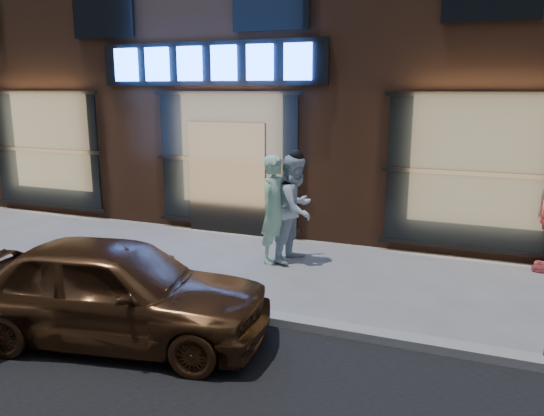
{
  "coord_description": "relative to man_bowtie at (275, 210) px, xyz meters",
  "views": [
    {
      "loc": [
        5.05,
        -6.18,
        3.09
      ],
      "look_at": [
        1.96,
        1.6,
        1.2
      ],
      "focal_mm": 35.0,
      "sensor_mm": 36.0,
      "label": 1
    }
  ],
  "objects": [
    {
      "name": "man_cap",
      "position": [
        0.31,
        0.21,
        0.0
      ],
      "size": [
        0.89,
        1.06,
        1.95
      ],
      "primitive_type": "imported",
      "rotation": [
        0.0,
        0.0,
        1.39
      ],
      "color": "white",
      "rests_on": "ground"
    },
    {
      "name": "gold_sedan",
      "position": [
        -0.73,
        -3.61,
        -0.31
      ],
      "size": [
        4.09,
        2.23,
        1.32
      ],
      "primitive_type": "imported",
      "rotation": [
        0.0,
        0.0,
        1.75
      ],
      "color": "brown",
      "rests_on": "ground"
    },
    {
      "name": "man_bowtie",
      "position": [
        0.0,
        0.0,
        0.0
      ],
      "size": [
        0.67,
        0.82,
        1.95
      ],
      "primitive_type": "imported",
      "rotation": [
        0.0,
        0.0,
        1.25
      ],
      "color": "#ACE2BC",
      "rests_on": "ground"
    },
    {
      "name": "storefront_building",
      "position": [
        -1.7,
        5.55,
        4.18
      ],
      "size": [
        30.2,
        8.28,
        10.3
      ],
      "color": "#54301E",
      "rests_on": "ground"
    },
    {
      "name": "curb",
      "position": [
        -1.7,
        -2.44,
        -0.91
      ],
      "size": [
        60.0,
        0.25,
        0.12
      ],
      "primitive_type": "cube",
      "color": "gray",
      "rests_on": "ground"
    },
    {
      "name": "ground",
      "position": [
        -1.7,
        -2.44,
        -0.97
      ],
      "size": [
        90.0,
        90.0,
        0.0
      ],
      "primitive_type": "plane",
      "color": "slate",
      "rests_on": "ground"
    }
  ]
}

